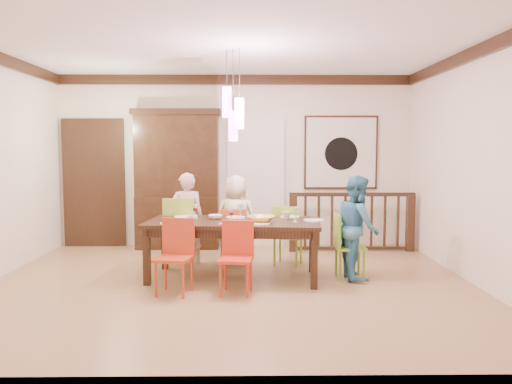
{
  "coord_description": "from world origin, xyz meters",
  "views": [
    {
      "loc": [
        0.25,
        -6.04,
        1.67
      ],
      "look_at": [
        0.33,
        0.42,
        1.1
      ],
      "focal_mm": 35.0,
      "sensor_mm": 36.0,
      "label": 1
    }
  ],
  "objects_px": {
    "chair_far_left": "(183,227)",
    "person_end_right": "(358,227)",
    "chair_end_right": "(350,242)",
    "person_far_mid": "(236,219)",
    "person_far_left": "(187,219)",
    "dining_table": "(234,227)",
    "china_hutch": "(177,179)",
    "balustrade": "(352,221)"
  },
  "relations": [
    {
      "from": "chair_far_left",
      "to": "person_end_right",
      "type": "distance_m",
      "value": 2.43
    },
    {
      "from": "chair_end_right",
      "to": "person_far_mid",
      "type": "bearing_deg",
      "value": 60.1
    },
    {
      "from": "person_far_left",
      "to": "person_end_right",
      "type": "relative_size",
      "value": 1.0
    },
    {
      "from": "person_far_left",
      "to": "chair_far_left",
      "type": "bearing_deg",
      "value": 66.89
    },
    {
      "from": "dining_table",
      "to": "china_hutch",
      "type": "xyz_separation_m",
      "value": [
        -1.0,
        2.02,
        0.49
      ]
    },
    {
      "from": "chair_end_right",
      "to": "person_end_right",
      "type": "relative_size",
      "value": 0.62
    },
    {
      "from": "person_far_mid",
      "to": "person_end_right",
      "type": "bearing_deg",
      "value": 164.75
    },
    {
      "from": "person_far_mid",
      "to": "person_end_right",
      "type": "distance_m",
      "value": 1.8
    },
    {
      "from": "chair_far_left",
      "to": "dining_table",
      "type": "bearing_deg",
      "value": 146.38
    },
    {
      "from": "chair_far_left",
      "to": "balustrade",
      "type": "distance_m",
      "value": 2.79
    },
    {
      "from": "chair_far_left",
      "to": "china_hutch",
      "type": "height_order",
      "value": "china_hutch"
    },
    {
      "from": "chair_far_left",
      "to": "balustrade",
      "type": "bearing_deg",
      "value": -150.4
    },
    {
      "from": "chair_far_left",
      "to": "china_hutch",
      "type": "distance_m",
      "value": 1.5
    },
    {
      "from": "person_far_left",
      "to": "balustrade",
      "type": "bearing_deg",
      "value": -168.97
    },
    {
      "from": "chair_far_left",
      "to": "china_hutch",
      "type": "relative_size",
      "value": 0.43
    },
    {
      "from": "dining_table",
      "to": "chair_end_right",
      "type": "relative_size",
      "value": 2.76
    },
    {
      "from": "china_hutch",
      "to": "balustrade",
      "type": "bearing_deg",
      "value": -6.89
    },
    {
      "from": "dining_table",
      "to": "chair_far_left",
      "type": "bearing_deg",
      "value": 143.19
    },
    {
      "from": "chair_far_left",
      "to": "person_end_right",
      "type": "relative_size",
      "value": 0.74
    },
    {
      "from": "person_end_right",
      "to": "chair_end_right",
      "type": "bearing_deg",
      "value": 86.01
    },
    {
      "from": "balustrade",
      "to": "person_far_mid",
      "type": "height_order",
      "value": "person_far_mid"
    },
    {
      "from": "balustrade",
      "to": "chair_end_right",
      "type": "bearing_deg",
      "value": -102.13
    },
    {
      "from": "chair_end_right",
      "to": "person_far_left",
      "type": "height_order",
      "value": "person_far_left"
    },
    {
      "from": "dining_table",
      "to": "person_end_right",
      "type": "relative_size",
      "value": 1.71
    },
    {
      "from": "chair_end_right",
      "to": "china_hutch",
      "type": "height_order",
      "value": "china_hutch"
    },
    {
      "from": "person_end_right",
      "to": "person_far_left",
      "type": "bearing_deg",
      "value": 67.8
    },
    {
      "from": "balustrade",
      "to": "person_far_left",
      "type": "relative_size",
      "value": 1.53
    },
    {
      "from": "balustrade",
      "to": "chair_far_left",
      "type": "bearing_deg",
      "value": -158.86
    },
    {
      "from": "china_hutch",
      "to": "person_end_right",
      "type": "relative_size",
      "value": 1.74
    },
    {
      "from": "chair_end_right",
      "to": "person_far_mid",
      "type": "height_order",
      "value": "person_far_mid"
    },
    {
      "from": "china_hutch",
      "to": "person_far_mid",
      "type": "bearing_deg",
      "value": -48.98
    },
    {
      "from": "chair_far_left",
      "to": "chair_end_right",
      "type": "distance_m",
      "value": 2.34
    },
    {
      "from": "chair_far_left",
      "to": "balustrade",
      "type": "height_order",
      "value": "chair_far_left"
    },
    {
      "from": "person_far_left",
      "to": "person_far_mid",
      "type": "height_order",
      "value": "person_far_left"
    },
    {
      "from": "dining_table",
      "to": "person_far_left",
      "type": "distance_m",
      "value": 1.08
    },
    {
      "from": "dining_table",
      "to": "chair_far_left",
      "type": "height_order",
      "value": "chair_far_left"
    },
    {
      "from": "china_hutch",
      "to": "person_far_mid",
      "type": "height_order",
      "value": "china_hutch"
    },
    {
      "from": "chair_far_left",
      "to": "person_far_left",
      "type": "distance_m",
      "value": 0.18
    },
    {
      "from": "dining_table",
      "to": "balustrade",
      "type": "distance_m",
      "value": 2.51
    },
    {
      "from": "dining_table",
      "to": "chair_far_left",
      "type": "xyz_separation_m",
      "value": [
        -0.74,
        0.67,
        -0.11
      ]
    },
    {
      "from": "chair_far_left",
      "to": "person_far_mid",
      "type": "distance_m",
      "value": 0.78
    },
    {
      "from": "dining_table",
      "to": "chair_end_right",
      "type": "height_order",
      "value": "chair_end_right"
    }
  ]
}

